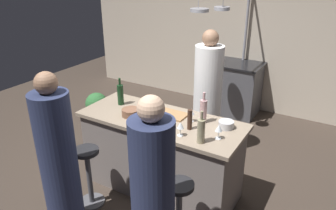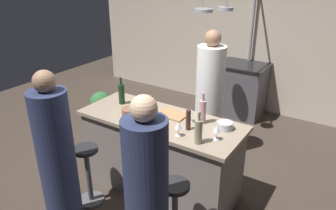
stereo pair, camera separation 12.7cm
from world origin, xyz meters
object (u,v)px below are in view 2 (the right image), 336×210
(stove_range, at_px, (241,89))
(wine_glass_near_left_guest, at_px, (178,126))
(bar_stool_left, at_px, (88,172))
(cutting_board, at_px, (172,115))
(guest_right, at_px, (147,199))
(mixing_bowl_wooden, at_px, (131,112))
(wine_bottle_red, at_px, (122,94))
(wine_glass_by_chef, at_px, (217,130))
(potted_plant, at_px, (101,105))
(guest_left, at_px, (57,160))
(wine_glass_near_right_guest, at_px, (191,113))
(chef, at_px, (209,101))
(wine_bottle_white, at_px, (198,131))
(pepper_mill, at_px, (188,120))
(wine_bottle_rose, at_px, (203,111))
(mixing_bowl_steel, at_px, (225,126))

(stove_range, bearing_deg, wine_glass_near_left_guest, -82.37)
(bar_stool_left, xyz_separation_m, cutting_board, (0.58, 0.75, 0.53))
(guest_right, bearing_deg, cutting_board, 113.00)
(mixing_bowl_wooden, bearing_deg, wine_bottle_red, 145.97)
(wine_bottle_red, bearing_deg, stove_range, 75.70)
(bar_stool_left, xyz_separation_m, wine_glass_by_chef, (1.21, 0.53, 0.63))
(potted_plant, relative_size, cutting_board, 1.62)
(guest_left, xyz_separation_m, potted_plant, (-1.30, 1.89, -0.45))
(cutting_board, height_order, wine_bottle_red, wine_bottle_red)
(guest_right, distance_m, wine_glass_near_right_guest, 1.14)
(wine_glass_near_right_guest, bearing_deg, guest_right, -78.26)
(bar_stool_left, xyz_separation_m, potted_plant, (-1.27, 1.52, -0.08))
(bar_stool_left, distance_m, mixing_bowl_wooden, 0.79)
(stove_range, relative_size, chef, 0.52)
(wine_bottle_white, height_order, wine_glass_near_right_guest, wine_bottle_white)
(bar_stool_left, xyz_separation_m, pepper_mill, (0.89, 0.56, 0.63))
(stove_range, bearing_deg, cutting_board, -88.43)
(wine_glass_near_left_guest, relative_size, wine_glass_near_right_guest, 1.00)
(guest_left, height_order, wine_glass_near_left_guest, guest_left)
(guest_left, xyz_separation_m, cutting_board, (0.55, 1.12, 0.16))
(wine_bottle_red, xyz_separation_m, wine_glass_by_chef, (1.30, -0.18, -0.02))
(guest_right, bearing_deg, stove_range, 98.85)
(pepper_mill, bearing_deg, wine_glass_by_chef, -5.87)
(wine_glass_near_right_guest, bearing_deg, chef, 102.83)
(wine_bottle_white, relative_size, wine_bottle_rose, 0.95)
(chef, relative_size, wine_bottle_rose, 5.11)
(guest_right, relative_size, cutting_board, 5.05)
(mixing_bowl_steel, bearing_deg, wine_glass_near_left_guest, -130.26)
(bar_stool_left, distance_m, guest_right, 1.17)
(wine_bottle_white, height_order, mixing_bowl_steel, wine_bottle_white)
(wine_glass_near_left_guest, bearing_deg, wine_glass_near_right_guest, 98.56)
(stove_range, height_order, mixing_bowl_wooden, mixing_bowl_wooden)
(wine_bottle_white, bearing_deg, wine_bottle_rose, 112.17)
(potted_plant, distance_m, wine_glass_by_chef, 2.76)
(wine_glass_near_left_guest, bearing_deg, chef, 101.65)
(wine_glass_near_right_guest, bearing_deg, cutting_board, 174.41)
(wine_bottle_white, xyz_separation_m, wine_bottle_rose, (-0.16, 0.39, 0.01))
(wine_glass_near_left_guest, relative_size, mixing_bowl_wooden, 0.76)
(bar_stool_left, relative_size, mixing_bowl_wooden, 3.53)
(wine_bottle_rose, bearing_deg, chef, 110.87)
(guest_right, distance_m, wine_bottle_red, 1.58)
(bar_stool_left, distance_m, pepper_mill, 1.23)
(pepper_mill, relative_size, wine_glass_by_chef, 1.44)
(chef, bearing_deg, wine_bottle_red, -129.53)
(potted_plant, distance_m, mixing_bowl_steel, 2.65)
(wine_glass_by_chef, bearing_deg, wine_bottle_red, 172.27)
(wine_glass_by_chef, bearing_deg, wine_bottle_rose, 138.55)
(cutting_board, xyz_separation_m, wine_bottle_red, (-0.67, -0.04, 0.12))
(guest_left, bearing_deg, potted_plant, 124.48)
(guest_left, distance_m, mixing_bowl_wooden, 0.92)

